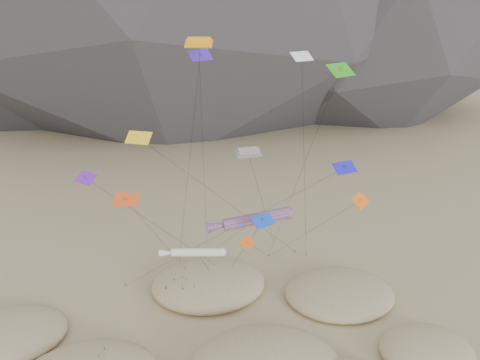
{
  "coord_description": "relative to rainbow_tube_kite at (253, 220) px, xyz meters",
  "views": [
    {
      "loc": [
        -4.62,
        -28.83,
        31.98
      ],
      "look_at": [
        2.54,
        12.0,
        15.87
      ],
      "focal_mm": 35.0,
      "sensor_mm": 36.0,
      "label": 1
    }
  ],
  "objects": [
    {
      "name": "white_tube_kite",
      "position": [
        -5.94,
        -1.96,
        -1.92
      ],
      "size": [
        6.15,
        12.8,
        10.76
      ],
      "color": "silver",
      "rests_on": "ground"
    },
    {
      "name": "delta_kites",
      "position": [
        0.48,
        0.4,
        6.93
      ],
      "size": [
        28.23,
        20.7,
        27.77
      ],
      "color": "#DB4914",
      "rests_on": "ground"
    },
    {
      "name": "multi_parafoil",
      "position": [
        -0.58,
        -0.76,
        6.88
      ],
      "size": [
        8.22,
        17.88,
        19.65
      ],
      "color": "#FF351A",
      "rests_on": "ground"
    },
    {
      "name": "kite_stakes",
      "position": [
        -1.12,
        11.78,
        -11.9
      ],
      "size": [
        23.49,
        4.91,
        0.3
      ],
      "color": "#3F2D1E",
      "rests_on": "ground"
    },
    {
      "name": "orange_parafoil",
      "position": [
        -4.66,
        0.79,
        16.04
      ],
      "size": [
        2.84,
        15.99,
        29.02
      ],
      "color": "orange",
      "rests_on": "ground"
    },
    {
      "name": "rainbow_tube_kite",
      "position": [
        0.0,
        0.0,
        0.0
      ],
      "size": [
        8.75,
        16.23,
        13.02
      ],
      "color": "red",
      "rests_on": "ground"
    }
  ]
}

